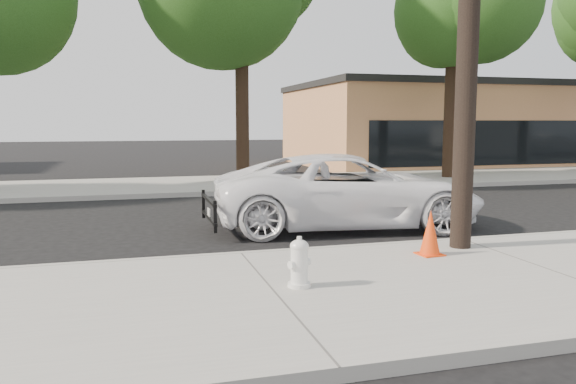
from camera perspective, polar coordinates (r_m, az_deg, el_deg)
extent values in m
plane|color=black|center=(11.09, -6.90, -4.48)|extent=(120.00, 120.00, 0.00)
cube|color=gray|center=(6.98, -1.33, -10.74)|extent=(90.00, 4.40, 0.15)
cube|color=gray|center=(19.43, -10.79, 0.64)|extent=(90.00, 5.00, 0.15)
cube|color=#9E9B93|center=(9.05, -4.83, -6.60)|extent=(90.00, 0.12, 0.16)
cube|color=tan|center=(32.04, 17.78, 6.37)|extent=(18.00, 10.00, 4.00)
cylinder|color=black|center=(18.90, -4.67, 8.01)|extent=(0.44, 0.44, 4.75)
cylinder|color=black|center=(22.15, 16.10, 7.17)|extent=(0.44, 0.44, 4.40)
sphere|color=#224A15|center=(22.47, 16.43, 16.51)|extent=(4.35, 4.35, 4.35)
imported|color=white|center=(11.88, 6.12, 0.11)|extent=(5.87, 3.24, 1.56)
cylinder|color=white|center=(7.18, 1.15, -9.38)|extent=(0.29, 0.29, 0.05)
cylinder|color=white|center=(7.12, 1.15, -7.64)|extent=(0.22, 0.22, 0.50)
ellipsoid|color=white|center=(7.06, 1.16, -5.52)|extent=(0.24, 0.24, 0.17)
cylinder|color=white|center=(7.11, 1.16, -7.25)|extent=(0.33, 0.22, 0.10)
cylinder|color=white|center=(7.11, 1.16, -7.25)|extent=(0.18, 0.20, 0.13)
cube|color=#F53F0C|center=(9.13, 14.19, -6.13)|extent=(0.40, 0.40, 0.02)
cone|color=#F53F0C|center=(9.05, 14.25, -4.00)|extent=(0.35, 0.35, 0.71)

